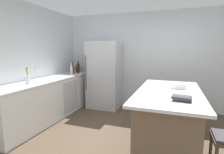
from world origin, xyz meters
TOP-DOWN VIEW (x-y plane):
  - ground_plane at (0.00, 0.00)m, footprint 7.20×7.20m
  - wall_rear at (0.00, 2.25)m, footprint 6.00×0.10m
  - wall_left at (-2.45, 0.00)m, footprint 0.10×6.00m
  - counter_run_left at (-2.09, 0.63)m, footprint 0.66×2.97m
  - kitchen_island at (0.56, 0.30)m, footprint 0.98×2.02m
  - refrigerator at (-1.19, 1.83)m, footprint 0.86×0.77m
  - sink_faucet at (-2.13, 0.27)m, footprint 0.15×0.05m
  - flower_vase at (-2.05, -0.04)m, footprint 0.09×0.09m
  - olive_oil_bottle at (-2.14, 2.00)m, footprint 0.06×0.06m
  - hot_sauce_bottle at (-2.15, 1.91)m, footprint 0.04×0.04m
  - wine_bottle at (-2.01, 1.81)m, footprint 0.07×0.07m
  - syrup_bottle at (-2.15, 1.71)m, footprint 0.07×0.07m
  - vinegar_bottle at (-2.07, 1.63)m, footprint 0.06×0.06m
  - whiskey_bottle at (-2.03, 1.53)m, footprint 0.08×0.08m
  - soda_bottle at (-2.00, 1.42)m, footprint 0.07×0.07m
  - cookbook_stack at (0.73, -0.26)m, footprint 0.26×0.20m
  - mixing_bowl at (0.69, 0.53)m, footprint 0.25×0.25m

SIDE VIEW (x-z plane):
  - ground_plane at x=0.00m, z-range 0.00..0.00m
  - counter_run_left at x=-2.09m, z-range 0.00..0.93m
  - kitchen_island at x=0.56m, z-range 0.01..0.94m
  - refrigerator at x=-1.19m, z-range 0.00..1.81m
  - cookbook_stack at x=0.73m, z-range 0.94..1.00m
  - mixing_bowl at x=0.69m, z-range 0.93..1.02m
  - hot_sauce_bottle at x=-2.15m, z-range 0.90..1.15m
  - whiskey_bottle at x=-2.03m, z-range 0.91..1.15m
  - flower_vase at x=-2.05m, z-range 0.87..1.20m
  - syrup_bottle at x=-2.15m, z-range 0.90..1.20m
  - vinegar_bottle at x=-2.07m, z-range 0.91..1.20m
  - olive_oil_bottle at x=-2.14m, z-range 0.90..1.21m
  - soda_bottle at x=-2.00m, z-range 0.90..1.22m
  - wine_bottle at x=-2.01m, z-range 0.90..1.26m
  - sink_faucet at x=-2.13m, z-range 0.94..1.24m
  - wall_rear at x=0.00m, z-range 0.00..2.60m
  - wall_left at x=-2.45m, z-range 0.00..2.60m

